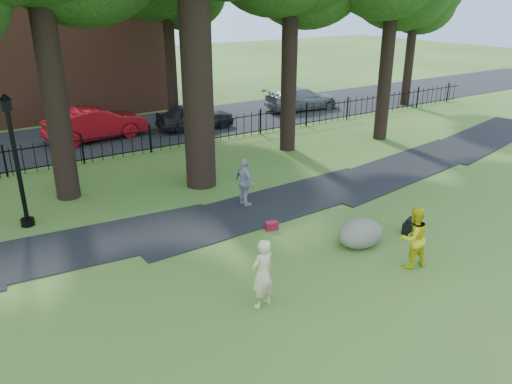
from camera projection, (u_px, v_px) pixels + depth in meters
ground at (322, 262)px, 13.39m from camera, size 120.00×120.00×0.00m
footpath at (270, 206)px, 16.94m from camera, size 36.07×3.85×0.03m
street at (122, 133)px, 25.85m from camera, size 80.00×7.00×0.02m
iron_fence at (150, 140)px, 22.52m from camera, size 44.00×0.04×1.20m
woman at (263, 274)px, 11.20m from camera, size 0.68×0.50×1.69m
man at (413, 238)px, 12.88m from camera, size 0.92×0.78×1.68m
pedestrian at (245, 183)px, 16.67m from camera, size 0.45×0.99×1.67m
boulder at (360, 232)px, 14.18m from camera, size 1.71×1.54×0.81m
lamppost at (17, 164)px, 14.78m from camera, size 0.41×0.41×4.10m
backpack at (409, 228)px, 14.97m from camera, size 0.53×0.44×0.34m
red_bag at (272, 226)px, 15.19m from camera, size 0.42×0.32×0.25m
red_sedan at (96, 124)px, 24.46m from camera, size 5.03×2.18×1.61m
grey_car at (195, 116)px, 26.52m from camera, size 4.23×1.92×1.41m
silver_car at (301, 99)px, 31.00m from camera, size 4.94×2.36×1.39m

